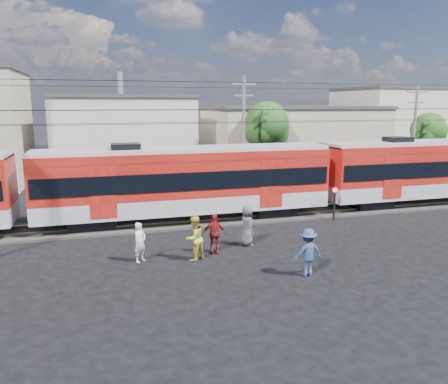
{
  "coord_description": "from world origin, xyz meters",
  "views": [
    {
      "loc": [
        -4.24,
        -15.45,
        6.53
      ],
      "look_at": [
        1.65,
        5.0,
        2.21
      ],
      "focal_mm": 35.0,
      "sensor_mm": 36.0,
      "label": 1
    }
  ],
  "objects_px": {
    "commuter_train": "(190,179)",
    "pedestrian_c": "(308,252)",
    "pedestrian_a": "(140,242)",
    "car_silver": "(444,178)",
    "crossing_signal": "(335,197)"
  },
  "relations": [
    {
      "from": "commuter_train",
      "to": "pedestrian_c",
      "type": "bearing_deg",
      "value": -73.29
    },
    {
      "from": "pedestrian_a",
      "to": "commuter_train",
      "type": "bearing_deg",
      "value": 16.85
    },
    {
      "from": "commuter_train",
      "to": "pedestrian_a",
      "type": "height_order",
      "value": "commuter_train"
    },
    {
      "from": "commuter_train",
      "to": "car_silver",
      "type": "distance_m",
      "value": 21.76
    },
    {
      "from": "pedestrian_a",
      "to": "car_silver",
      "type": "xyz_separation_m",
      "value": [
        24.59,
        10.05,
        -0.1
      ]
    },
    {
      "from": "car_silver",
      "to": "crossing_signal",
      "type": "bearing_deg",
      "value": 117.49
    },
    {
      "from": "pedestrian_a",
      "to": "car_silver",
      "type": "relative_size",
      "value": 0.39
    },
    {
      "from": "pedestrian_a",
      "to": "pedestrian_c",
      "type": "height_order",
      "value": "pedestrian_c"
    },
    {
      "from": "pedestrian_a",
      "to": "car_silver",
      "type": "distance_m",
      "value": 26.56
    },
    {
      "from": "pedestrian_c",
      "to": "car_silver",
      "type": "height_order",
      "value": "pedestrian_c"
    },
    {
      "from": "pedestrian_c",
      "to": "pedestrian_a",
      "type": "bearing_deg",
      "value": -31.47
    },
    {
      "from": "commuter_train",
      "to": "pedestrian_c",
      "type": "xyz_separation_m",
      "value": [
        2.72,
        -9.05,
        -1.46
      ]
    },
    {
      "from": "commuter_train",
      "to": "car_silver",
      "type": "height_order",
      "value": "commuter_train"
    },
    {
      "from": "pedestrian_c",
      "to": "car_silver",
      "type": "xyz_separation_m",
      "value": [
        18.55,
        13.36,
        -0.19
      ]
    },
    {
      "from": "commuter_train",
      "to": "crossing_signal",
      "type": "distance_m",
      "value": 8.22
    }
  ]
}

